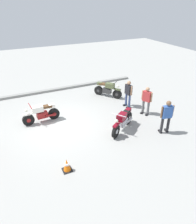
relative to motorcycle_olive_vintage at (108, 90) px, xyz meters
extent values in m
plane|color=#9E9E99|center=(-3.92, -2.11, -0.49)|extent=(40.00, 40.00, 0.00)
cube|color=gray|center=(-3.92, 2.49, -0.41)|extent=(14.00, 0.30, 0.15)
cylinder|color=black|center=(0.41, -0.55, -0.19)|extent=(0.49, 0.58, 0.60)
cylinder|color=black|center=(-0.40, 0.53, -0.19)|extent=(0.49, 0.58, 0.60)
cylinder|color=#333333|center=(0.41, -0.55, -0.19)|extent=(0.27, 0.28, 0.21)
cylinder|color=#333333|center=(-0.40, 0.53, -0.19)|extent=(0.27, 0.28, 0.21)
cube|color=#333333|center=(-0.03, 0.03, -0.09)|extent=(0.56, 0.62, 0.32)
cube|color=#515B38|center=(0.09, -0.13, 0.31)|extent=(0.59, 0.64, 0.30)
cube|color=#515B38|center=(0.41, -0.55, 0.14)|extent=(0.39, 0.45, 0.08)
cube|color=brown|center=(-0.18, 0.23, 0.33)|extent=(0.57, 0.64, 0.12)
cube|color=#515B38|center=(-0.36, 0.47, 0.31)|extent=(0.37, 0.39, 0.18)
cylinder|color=#333333|center=(-0.13, 0.45, -0.14)|extent=(0.42, 0.51, 0.16)
cylinder|color=#333333|center=(0.29, -0.40, 0.56)|extent=(0.58, 0.45, 0.04)
sphere|color=silver|center=(0.42, -0.57, 0.36)|extent=(0.16, 0.16, 0.16)
cylinder|color=black|center=(-5.31, -1.47, -0.19)|extent=(0.61, 0.20, 0.60)
cylinder|color=black|center=(-3.97, -1.38, -0.19)|extent=(0.61, 0.20, 0.60)
cylinder|color=maroon|center=(-5.31, -1.47, -0.19)|extent=(0.22, 0.19, 0.21)
cylinder|color=maroon|center=(-3.97, -1.38, -0.19)|extent=(0.22, 0.19, 0.21)
cube|color=maroon|center=(-4.59, -1.42, -0.09)|extent=(0.58, 0.32, 0.32)
cube|color=white|center=(-4.79, -1.43, 0.31)|extent=(0.58, 0.36, 0.30)
cube|color=white|center=(-5.31, -1.47, 0.14)|extent=(0.45, 0.19, 0.08)
cube|color=#4C331E|center=(-4.34, -1.40, 0.33)|extent=(0.62, 0.30, 0.12)
cube|color=white|center=(-4.04, -1.38, 0.31)|extent=(0.33, 0.24, 0.18)
cylinder|color=maroon|center=(-4.18, -1.56, -0.14)|extent=(0.56, 0.15, 0.16)
cylinder|color=maroon|center=(-5.12, -1.46, 0.56)|extent=(0.08, 0.70, 0.04)
sphere|color=silver|center=(-5.34, -1.47, 0.36)|extent=(0.16, 0.16, 0.16)
cylinder|color=black|center=(-1.80, -4.30, -0.17)|extent=(0.60, 0.46, 0.64)
cylinder|color=black|center=(-0.60, -3.49, -0.17)|extent=(0.60, 0.46, 0.64)
cylinder|color=silver|center=(-1.80, -4.30, -0.17)|extent=(0.26, 0.24, 0.22)
cylinder|color=silver|center=(-0.60, -3.49, -0.17)|extent=(0.26, 0.24, 0.22)
cube|color=silver|center=(-1.16, -3.87, -0.07)|extent=(0.62, 0.55, 0.32)
cube|color=maroon|center=(-1.32, -3.98, 0.33)|extent=(0.64, 0.58, 0.30)
cube|color=maroon|center=(-1.80, -4.30, 0.18)|extent=(0.45, 0.38, 0.08)
cube|color=black|center=(-0.95, -3.73, 0.35)|extent=(0.64, 0.55, 0.12)
cube|color=maroon|center=(-0.70, -3.56, 0.33)|extent=(0.39, 0.36, 0.18)
cylinder|color=silver|center=(-0.73, -3.79, -0.12)|extent=(0.52, 0.40, 0.16)
cylinder|color=silver|center=(-1.60, -4.17, 0.58)|extent=(0.42, 0.60, 0.04)
sphere|color=silver|center=(-1.78, -4.29, 0.38)|extent=(0.16, 0.16, 0.16)
cylinder|color=#262628|center=(0.69, -4.99, -0.07)|extent=(0.15, 0.15, 0.84)
cube|color=black|center=(0.70, -4.93, -0.45)|extent=(0.15, 0.27, 0.08)
cylinder|color=#262628|center=(0.36, -4.92, -0.07)|extent=(0.15, 0.15, 0.84)
cube|color=black|center=(0.37, -4.87, -0.45)|extent=(0.15, 0.27, 0.08)
cube|color=#3359A5|center=(0.52, -4.96, 0.65)|extent=(0.51, 0.30, 0.60)
cylinder|color=brown|center=(0.80, -5.01, 0.67)|extent=(0.11, 0.11, 0.56)
cylinder|color=brown|center=(0.25, -4.90, 0.67)|extent=(0.11, 0.11, 0.56)
sphere|color=brown|center=(0.52, -4.96, 1.10)|extent=(0.23, 0.23, 0.23)
cylinder|color=#59595B|center=(0.75, -2.88, -0.09)|extent=(0.17, 0.17, 0.80)
cube|color=black|center=(0.70, -2.90, -0.45)|extent=(0.28, 0.20, 0.08)
cylinder|color=#59595B|center=(0.89, -3.16, -0.09)|extent=(0.17, 0.17, 0.80)
cube|color=black|center=(0.83, -3.19, -0.45)|extent=(0.28, 0.20, 0.08)
cube|color=#B23333|center=(0.82, -3.02, 0.59)|extent=(0.39, 0.50, 0.56)
cylinder|color=tan|center=(0.71, -2.77, 0.61)|extent=(0.12, 0.12, 0.53)
cylinder|color=tan|center=(0.93, -3.26, 0.61)|extent=(0.12, 0.12, 0.53)
sphere|color=tan|center=(0.82, -3.02, 1.01)|extent=(0.22, 0.22, 0.22)
cylinder|color=#384772|center=(0.40, -1.65, -0.09)|extent=(0.14, 0.14, 0.80)
cube|color=black|center=(0.34, -1.66, -0.45)|extent=(0.27, 0.12, 0.08)
cylinder|color=#384772|center=(0.42, -1.97, -0.09)|extent=(0.14, 0.14, 0.80)
cube|color=black|center=(0.36, -1.97, -0.45)|extent=(0.27, 0.12, 0.08)
cube|color=black|center=(0.41, -1.81, 0.60)|extent=(0.25, 0.47, 0.57)
cylinder|color=tan|center=(0.39, -1.54, 0.62)|extent=(0.10, 0.10, 0.54)
cylinder|color=tan|center=(0.43, -2.08, 0.62)|extent=(0.10, 0.10, 0.54)
sphere|color=tan|center=(0.41, -1.81, 1.02)|extent=(0.22, 0.22, 0.22)
cube|color=black|center=(-4.54, -5.43, -0.47)|extent=(0.36, 0.36, 0.03)
cone|color=orange|center=(-4.54, -5.43, -0.21)|extent=(0.28, 0.28, 0.50)
cylinder|color=white|center=(-4.54, -5.43, -0.17)|extent=(0.19, 0.19, 0.08)
camera|label=1|loc=(-6.04, -11.39, 5.32)|focal=33.93mm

